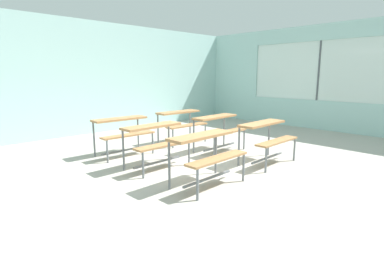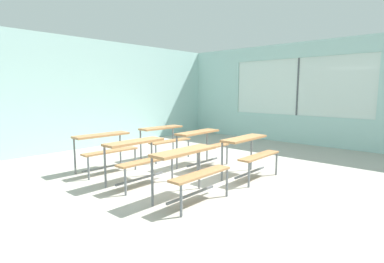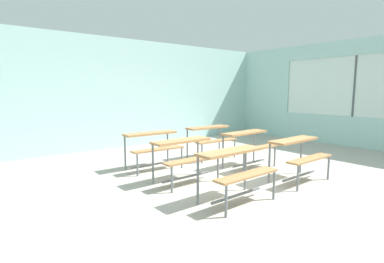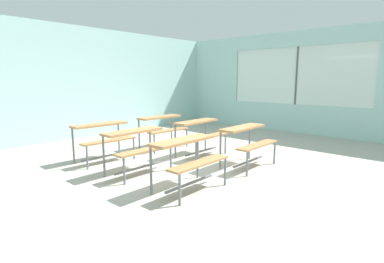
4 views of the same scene
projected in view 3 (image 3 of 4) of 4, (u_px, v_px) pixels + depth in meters
The scene contains 9 objects.
ground at pixel (246, 186), 5.12m from camera, with size 10.00×9.00×0.05m, color #ADA89E.
wall_back at pixel (126, 94), 8.41m from camera, with size 10.00×0.12×3.00m, color #A8D1CC.
wall_right at pixel (379, 96), 7.89m from camera, with size 0.12×9.00×3.00m.
desk_bench_r0c0 at pixel (236, 163), 4.25m from camera, with size 1.11×0.61×0.74m.
desk_bench_r0c1 at pixel (299, 150), 5.23m from camera, with size 1.11×0.61×0.74m.
desk_bench_r1c0 at pixel (185, 151), 5.16m from camera, with size 1.11×0.61×0.74m.
desk_bench_r1c1 at pixel (249, 141), 6.16m from camera, with size 1.12×0.63×0.74m.
desk_bench_r2c0 at pixel (153, 142), 6.06m from camera, with size 1.12×0.63×0.74m.
desk_bench_r2c1 at pixel (211, 134), 7.04m from camera, with size 1.12×0.62×0.74m.
Camera 3 is at (-3.80, -3.30, 1.60)m, focal length 28.00 mm.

